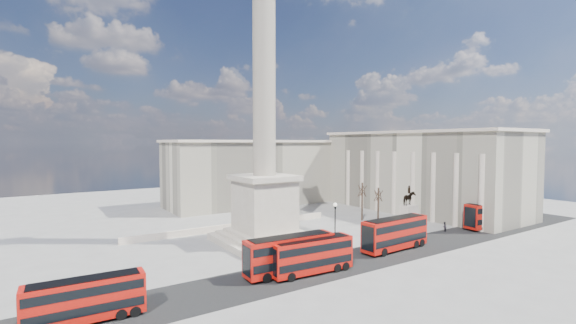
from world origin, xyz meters
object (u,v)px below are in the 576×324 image
(red_bus_d, at_px, (492,215))
(red_bus_e, at_px, (87,299))
(pedestrian_crossing, at_px, (391,234))
(equestrian_statue, at_px, (409,213))
(red_bus_c, at_px, (395,233))
(red_bus_a, at_px, (290,254))
(pedestrian_standing, at_px, (444,227))
(nelsons_column, at_px, (264,162))
(pedestrian_walking, at_px, (413,230))
(red_bus_b, at_px, (312,255))
(victorian_lamp, at_px, (335,222))

(red_bus_d, bearing_deg, red_bus_e, -172.94)
(pedestrian_crossing, bearing_deg, equestrian_statue, -100.83)
(red_bus_d, height_order, red_bus_e, red_bus_d)
(red_bus_c, bearing_deg, pedestrian_crossing, 44.32)
(red_bus_a, relative_size, equestrian_statue, 1.48)
(red_bus_a, height_order, pedestrian_standing, red_bus_a)
(equestrian_statue, bearing_deg, nelsons_column, 169.35)
(red_bus_d, bearing_deg, nelsons_column, 166.67)
(red_bus_a, xyz_separation_m, pedestrian_walking, (29.26, 5.16, -1.69))
(pedestrian_crossing, bearing_deg, red_bus_d, -137.56)
(red_bus_b, bearing_deg, pedestrian_standing, 11.61)
(red_bus_b, height_order, pedestrian_crossing, red_bus_b)
(equestrian_statue, bearing_deg, pedestrian_walking, -133.15)
(victorian_lamp, xyz_separation_m, pedestrian_standing, (23.50, -2.42, -3.19))
(victorian_lamp, relative_size, equestrian_statue, 0.88)
(red_bus_c, distance_m, red_bus_e, 41.04)
(red_bus_e, height_order, pedestrian_standing, red_bus_e)
(nelsons_column, distance_m, equestrian_statue, 30.64)
(nelsons_column, relative_size, pedestrian_crossing, 29.30)
(red_bus_c, height_order, equestrian_statue, equestrian_statue)
(red_bus_a, relative_size, red_bus_e, 1.17)
(red_bus_a, bearing_deg, pedestrian_standing, 7.85)
(nelsons_column, distance_m, pedestrian_walking, 28.91)
(red_bus_c, bearing_deg, victorian_lamp, 139.48)
(red_bus_c, bearing_deg, red_bus_a, 177.99)
(nelsons_column, bearing_deg, pedestrian_standing, -20.64)
(red_bus_e, distance_m, pedestrian_standing, 57.64)
(red_bus_b, relative_size, victorian_lamp, 1.56)
(red_bus_b, xyz_separation_m, pedestrian_standing, (33.09, 4.61, -1.38))
(red_bus_d, bearing_deg, pedestrian_crossing, 174.54)
(red_bus_b, distance_m, pedestrian_standing, 33.43)
(pedestrian_walking, bearing_deg, nelsons_column, 169.88)
(red_bus_e, distance_m, victorian_lamp, 34.62)
(red_bus_b, bearing_deg, red_bus_a, 152.27)
(victorian_lamp, bearing_deg, red_bus_a, -154.56)
(red_bus_a, bearing_deg, equestrian_statue, 18.41)
(victorian_lamp, distance_m, equestrian_statue, 21.73)
(pedestrian_crossing, bearing_deg, pedestrian_walking, -122.15)
(red_bus_a, xyz_separation_m, red_bus_d, (45.36, 0.13, 0.09))
(pedestrian_standing, bearing_deg, nelsons_column, -28.56)
(red_bus_a, distance_m, pedestrian_walking, 29.76)
(red_bus_b, xyz_separation_m, pedestrian_walking, (26.98, 6.54, -1.52))
(pedestrian_standing, height_order, pedestrian_crossing, pedestrian_standing)
(red_bus_c, bearing_deg, pedestrian_walking, 23.50)
(equestrian_statue, distance_m, pedestrian_standing, 6.77)
(red_bus_a, xyz_separation_m, pedestrian_crossing, (23.29, 4.79, -1.61))
(red_bus_d, bearing_deg, equestrian_statue, 149.14)
(red_bus_d, height_order, pedestrian_walking, red_bus_d)
(nelsons_column, height_order, pedestrian_standing, nelsons_column)
(red_bus_e, relative_size, pedestrian_crossing, 5.84)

